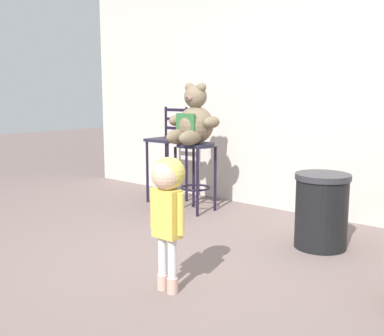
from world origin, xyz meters
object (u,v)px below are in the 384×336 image
Objects in this scene: bar_stool_with_teddy at (195,162)px; teddy_bear at (194,121)px; trash_bin at (321,211)px; bar_chair_empty at (168,146)px; child_walking at (168,195)px.

bar_stool_with_teddy is 1.17× the size of teddy_bear.
trash_bin is (1.63, -0.26, -0.24)m from bar_stool_with_teddy.
teddy_bear is at bearing -19.07° from bar_chair_empty.
trash_bin is at bearing -9.12° from bar_stool_with_teddy.
child_walking is at bearing -55.38° from bar_stool_with_teddy.
trash_bin is 2.27m from bar_chair_empty.
child_walking reaches higher than bar_stool_with_teddy.
bar_chair_empty is (-0.57, 0.20, -0.33)m from teddy_bear.
bar_stool_with_teddy is at bearing -16.07° from bar_chair_empty.
bar_stool_with_teddy is 0.67× the size of bar_chair_empty.
bar_chair_empty is at bearing 2.02° from child_walking.
bar_stool_with_teddy is at bearing -6.10° from child_walking.
trash_bin is 0.56× the size of bar_chair_empty.
trash_bin is at bearing -10.95° from bar_chair_empty.
teddy_bear is 0.69m from bar_chair_empty.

